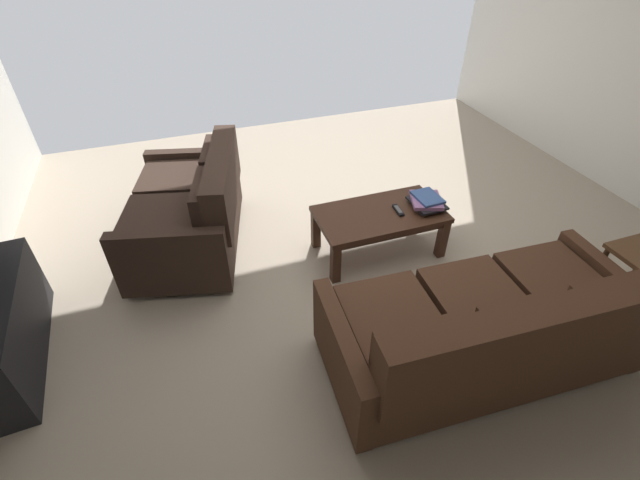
{
  "coord_description": "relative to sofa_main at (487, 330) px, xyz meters",
  "views": [
    {
      "loc": [
        1.29,
        2.67,
        2.42
      ],
      "look_at": [
        0.55,
        0.55,
        0.66
      ],
      "focal_mm": 24.44,
      "sensor_mm": 36.0,
      "label": 1
    }
  ],
  "objects": [
    {
      "name": "ground_plane",
      "position": [
        0.25,
        -1.35,
        -0.36
      ],
      "size": [
        5.9,
        5.84,
        0.01
      ],
      "primitive_type": "cube",
      "color": "tan"
    },
    {
      "name": "sofa_main",
      "position": [
        0.0,
        0.0,
        0.0
      ],
      "size": [
        1.97,
        0.99,
        0.83
      ],
      "color": "black",
      "rests_on": "ground"
    },
    {
      "name": "loveseat_near",
      "position": [
        1.57,
        -1.9,
        0.02
      ],
      "size": [
        1.14,
        1.52,
        0.86
      ],
      "color": "black",
      "rests_on": "ground"
    },
    {
      "name": "coffee_table",
      "position": [
        0.1,
        -1.3,
        -0.02
      ],
      "size": [
        1.05,
        0.57,
        0.4
      ],
      "color": "#3D2316",
      "rests_on": "ground"
    },
    {
      "name": "book_stack",
      "position": [
        -0.29,
        -1.26,
        0.1
      ],
      "size": [
        0.32,
        0.34,
        0.1
      ],
      "color": "black",
      "rests_on": "coffee_table"
    },
    {
      "name": "tv_remote",
      "position": [
        -0.04,
        -1.27,
        0.06
      ],
      "size": [
        0.06,
        0.16,
        0.02
      ],
      "color": "black",
      "rests_on": "coffee_table"
    }
  ]
}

